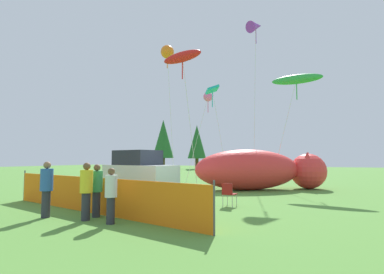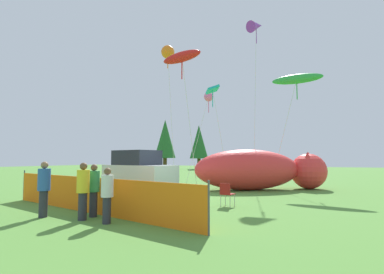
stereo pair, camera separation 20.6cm
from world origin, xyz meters
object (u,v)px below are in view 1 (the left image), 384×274
object	(u,v)px
kite_orange_flower	(167,52)
kite_teal_diamond	(212,91)
spectator_in_red_shirt	(97,188)
spectator_in_yellow_shirt	(46,187)
folding_chair	(229,192)
kite_red_lizard	(182,57)
parked_car	(139,173)
kite_green_fish	(296,80)
spectator_in_black_shirt	(86,189)
spectator_in_green_shirt	(111,193)
inflatable_cat	(260,171)
kite_purple_delta	(256,27)
kite_pink_octopus	(208,97)

from	to	relation	value
kite_orange_flower	kite_teal_diamond	world-z (taller)	kite_orange_flower
spectator_in_red_shirt	spectator_in_yellow_shirt	bearing A→B (deg)	-152.81
folding_chair	kite_teal_diamond	world-z (taller)	kite_teal_diamond
spectator_in_red_shirt	kite_red_lizard	size ratio (longest dim) A/B	0.20
parked_car	spectator_in_yellow_shirt	distance (m)	6.33
kite_red_lizard	kite_green_fish	bearing A→B (deg)	37.51
spectator_in_yellow_shirt	kite_teal_diamond	world-z (taller)	kite_teal_diamond
spectator_in_black_shirt	kite_teal_diamond	xyz separation A→B (m)	(-0.98, 13.34, 5.81)
spectator_in_red_shirt	kite_teal_diamond	xyz separation A→B (m)	(-0.90, 12.81, 5.85)
kite_red_lizard	kite_green_fish	size ratio (longest dim) A/B	1.14
folding_chair	spectator_in_green_shirt	xyz separation A→B (m)	(-2.09, -4.33, 0.32)
inflatable_cat	kite_orange_flower	world-z (taller)	kite_orange_flower
spectator_in_yellow_shirt	spectator_in_green_shirt	xyz separation A→B (m)	(2.45, 0.11, -0.09)
spectator_in_green_shirt	kite_red_lizard	bearing A→B (deg)	102.78
spectator_in_yellow_shirt	kite_orange_flower	xyz separation A→B (m)	(-3.09, 13.13, 9.13)
parked_car	kite_red_lizard	xyz separation A→B (m)	(1.42, 2.13, 6.58)
kite_red_lizard	kite_purple_delta	world-z (taller)	kite_purple_delta
spectator_in_black_shirt	kite_green_fish	bearing A→B (deg)	68.84
folding_chair	spectator_in_green_shirt	distance (m)	4.82
inflatable_cat	kite_pink_octopus	bearing A→B (deg)	103.75
kite_pink_octopus	inflatable_cat	bearing A→B (deg)	-42.00
kite_pink_octopus	parked_car	bearing A→B (deg)	-90.66
kite_teal_diamond	kite_pink_octopus	world-z (taller)	kite_pink_octopus
kite_purple_delta	inflatable_cat	bearing A→B (deg)	-76.35
spectator_in_black_shirt	spectator_in_green_shirt	bearing A→B (deg)	-4.22
spectator_in_red_shirt	spectator_in_green_shirt	bearing A→B (deg)	-29.36
kite_red_lizard	kite_teal_diamond	bearing A→B (deg)	90.97
parked_car	spectator_in_red_shirt	world-z (taller)	parked_car
spectator_in_yellow_shirt	spectator_in_black_shirt	world-z (taller)	spectator_in_yellow_shirt
spectator_in_green_shirt	kite_red_lizard	size ratio (longest dim) A/B	0.19
folding_chair	kite_purple_delta	distance (m)	14.93
kite_green_fish	kite_purple_delta	xyz separation A→B (m)	(-2.87, 1.71, 4.66)
parked_car	kite_teal_diamond	bearing A→B (deg)	92.94
kite_purple_delta	spectator_in_yellow_shirt	bearing A→B (deg)	-103.48
kite_pink_octopus	kite_purple_delta	bearing A→B (deg)	-14.95
kite_teal_diamond	kite_purple_delta	size ratio (longest dim) A/B	0.59
inflatable_cat	kite_teal_diamond	world-z (taller)	kite_teal_diamond
spectator_in_yellow_shirt	kite_pink_octopus	xyz separation A→B (m)	(-0.74, 15.70, 5.87)
kite_red_lizard	kite_teal_diamond	world-z (taller)	kite_red_lizard
spectator_in_red_shirt	kite_orange_flower	distance (m)	16.07
spectator_in_yellow_shirt	kite_red_lizard	xyz separation A→B (m)	(0.57, 8.40, 6.72)
folding_chair	inflatable_cat	world-z (taller)	inflatable_cat
spectator_in_red_shirt	kite_orange_flower	bearing A→B (deg)	109.82
folding_chair	spectator_in_red_shirt	bearing A→B (deg)	147.85
spectator_in_red_shirt	spectator_in_yellow_shirt	xyz separation A→B (m)	(-1.38, -0.71, 0.05)
spectator_in_red_shirt	kite_pink_octopus	xyz separation A→B (m)	(-2.12, 14.99, 5.92)
parked_car	kite_purple_delta	world-z (taller)	kite_purple_delta
spectator_in_red_shirt	kite_teal_diamond	size ratio (longest dim) A/B	0.23
folding_chair	kite_purple_delta	world-z (taller)	kite_purple_delta
spectator_in_red_shirt	kite_teal_diamond	distance (m)	14.11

